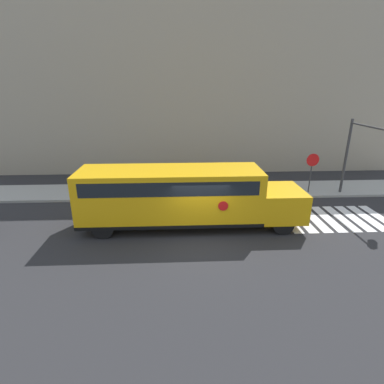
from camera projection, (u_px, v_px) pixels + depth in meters
ground_plane at (201, 240)px, 13.37m from camera, size 60.00×60.00×0.00m
sidewalk_strip at (193, 191)px, 19.46m from camera, size 44.00×3.00×0.15m
building_backdrop at (189, 91)px, 23.56m from camera, size 32.00×4.00×12.23m
crosswalk_stripes at (334, 218)px, 15.57m from camera, size 5.40×3.20×0.01m
school_bus at (181, 194)px, 14.20m from camera, size 10.58×2.57×2.87m
stop_sign at (312, 167)px, 18.42m from camera, size 0.78×0.10×2.63m
traffic_light at (361, 149)px, 16.74m from camera, size 0.28×3.76×4.71m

